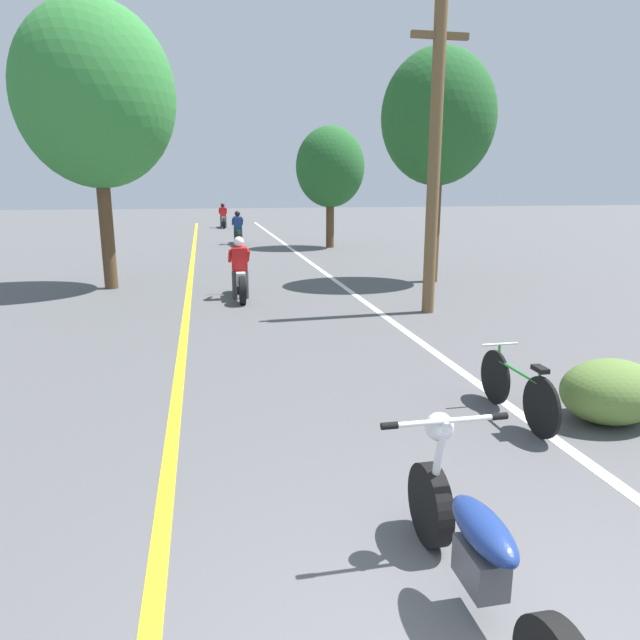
# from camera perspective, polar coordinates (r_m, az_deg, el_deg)

# --- Properties ---
(lane_stripe_center) EXTENTS (0.14, 48.00, 0.01)m
(lane_stripe_center) POSITION_cam_1_polar(r_m,az_deg,el_deg) (14.88, -12.91, 3.37)
(lane_stripe_center) COLOR yellow
(lane_stripe_center) RESTS_ON ground
(lane_stripe_edge) EXTENTS (0.14, 48.00, 0.01)m
(lane_stripe_edge) POSITION_cam_1_polar(r_m,az_deg,el_deg) (15.26, 1.57, 3.95)
(lane_stripe_edge) COLOR white
(lane_stripe_edge) RESTS_ON ground
(utility_pole) EXTENTS (1.10, 0.24, 5.75)m
(utility_pole) POSITION_cam_1_polar(r_m,az_deg,el_deg) (11.46, 11.36, 15.38)
(utility_pole) COLOR brown
(utility_pole) RESTS_ON ground
(roadside_tree_right_near) EXTENTS (2.89, 2.60, 5.80)m
(roadside_tree_right_near) POSITION_cam_1_polar(r_m,az_deg,el_deg) (15.34, 11.77, 19.12)
(roadside_tree_right_near) COLOR #513A23
(roadside_tree_right_near) RESTS_ON ground
(roadside_tree_right_far) EXTENTS (2.73, 2.45, 4.74)m
(roadside_tree_right_far) POSITION_cam_1_polar(r_m,az_deg,el_deg) (23.30, 1.03, 15.00)
(roadside_tree_right_far) COLOR #513A23
(roadside_tree_right_far) RESTS_ON ground
(roadside_tree_left) EXTENTS (3.64, 3.27, 6.60)m
(roadside_tree_left) POSITION_cam_1_polar(r_m,az_deg,el_deg) (15.01, -21.55, 20.10)
(roadside_tree_left) COLOR #513A23
(roadside_tree_left) RESTS_ON ground
(roadside_bush) EXTENTS (1.10, 0.88, 0.70)m
(roadside_bush) POSITION_cam_1_polar(r_m,az_deg,el_deg) (6.93, 27.07, -6.38)
(roadside_bush) COLOR #5B7A38
(roadside_bush) RESTS_ON ground
(motorcycle_foreground) EXTENTS (0.88, 2.12, 1.04)m
(motorcycle_foreground) POSITION_cam_1_polar(r_m,az_deg,el_deg) (3.75, 15.44, -21.34)
(motorcycle_foreground) COLOR black
(motorcycle_foreground) RESTS_ON ground
(motorcycle_rider_lead) EXTENTS (0.50, 1.97, 1.39)m
(motorcycle_rider_lead) POSITION_cam_1_polar(r_m,az_deg,el_deg) (12.95, -8.01, 4.45)
(motorcycle_rider_lead) COLOR black
(motorcycle_rider_lead) RESTS_ON ground
(motorcycle_rider_mid) EXTENTS (0.50, 2.18, 1.41)m
(motorcycle_rider_mid) POSITION_cam_1_polar(r_m,az_deg,el_deg) (24.83, -8.20, 8.73)
(motorcycle_rider_mid) COLOR black
(motorcycle_rider_mid) RESTS_ON ground
(motorcycle_rider_far) EXTENTS (0.50, 2.10, 1.41)m
(motorcycle_rider_far) POSITION_cam_1_polar(r_m,az_deg,el_deg) (34.51, -9.65, 9.97)
(motorcycle_rider_far) COLOR black
(motorcycle_rider_far) RESTS_ON ground
(bicycle_parked) EXTENTS (0.44, 1.59, 0.75)m
(bicycle_parked) POSITION_cam_1_polar(r_m,az_deg,el_deg) (6.63, 19.10, -6.53)
(bicycle_parked) COLOR black
(bicycle_parked) RESTS_ON ground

